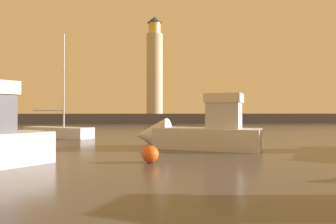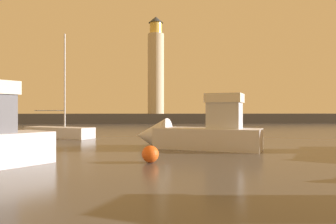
{
  "view_description": "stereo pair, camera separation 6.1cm",
  "coord_description": "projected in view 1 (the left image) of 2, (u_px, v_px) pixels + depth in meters",
  "views": [
    {
      "loc": [
        -0.7,
        -0.9,
        2.1
      ],
      "look_at": [
        0.35,
        11.27,
        2.09
      ],
      "focal_mm": 33.67,
      "sensor_mm": 36.0,
      "label": 1
    },
    {
      "loc": [
        -0.64,
        -0.91,
        2.1
      ],
      "look_at": [
        0.35,
        11.27,
        2.09
      ],
      "focal_mm": 33.67,
      "sensor_mm": 36.0,
      "label": 2
    }
  ],
  "objects": [
    {
      "name": "ground_plane",
      "position": [
        149.0,
        135.0,
        28.87
      ],
      "size": [
        220.0,
        220.0,
        0.0
      ],
      "primitive_type": "plane",
      "color": "#4C4742"
    },
    {
      "name": "breakwater",
      "position": [
        145.0,
        118.0,
        56.78
      ],
      "size": [
        72.84,
        6.0,
        1.74
      ],
      "primitive_type": "cube",
      "color": "#423F3D",
      "rests_on": "ground_plane"
    },
    {
      "name": "lighthouse",
      "position": [
        155.0,
        68.0,
        56.92
      ],
      "size": [
        2.92,
        2.92,
        17.58
      ],
      "color": "beige",
      "rests_on": "breakwater"
    },
    {
      "name": "motorboat_2",
      "position": [
        192.0,
        133.0,
        18.12
      ],
      "size": [
        7.63,
        5.23,
        3.53
      ],
      "color": "silver",
      "rests_on": "ground_plane"
    },
    {
      "name": "sailboat_moored",
      "position": [
        58.0,
        132.0,
        25.51
      ],
      "size": [
        6.09,
        4.5,
        8.36
      ],
      "color": "silver",
      "rests_on": "ground_plane"
    },
    {
      "name": "mooring_buoy",
      "position": [
        150.0,
        154.0,
        12.95
      ],
      "size": [
        0.71,
        0.71,
        0.71
      ],
      "primitive_type": "sphere",
      "color": "#EA5919",
      "rests_on": "ground_plane"
    }
  ]
}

